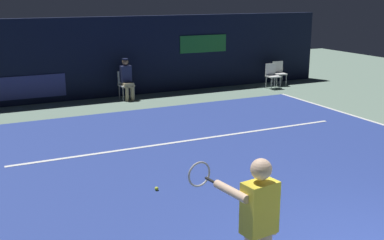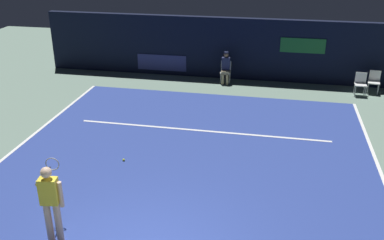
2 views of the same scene
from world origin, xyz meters
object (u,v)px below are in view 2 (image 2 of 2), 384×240
at_px(courtside_chair_near, 374,81).
at_px(courtside_chair_far, 361,83).
at_px(tennis_ball, 124,160).
at_px(line_judge_on_chair, 226,67).
at_px(tennis_player, 51,199).

height_order(courtside_chair_near, courtside_chair_far, same).
bearing_deg(tennis_ball, line_judge_on_chair, 75.48).
bearing_deg(line_judge_on_chair, courtside_chair_far, -4.64).
xyz_separation_m(courtside_chair_near, tennis_ball, (-7.77, -7.27, -0.46)).
height_order(tennis_player, line_judge_on_chair, tennis_player).
xyz_separation_m(courtside_chair_near, courtside_chair_far, (-0.56, -0.38, 0.00)).
relative_size(line_judge_on_chair, courtside_chair_far, 1.50).
xyz_separation_m(courtside_chair_far, tennis_ball, (-7.21, -6.89, -0.46)).
height_order(tennis_player, courtside_chair_far, tennis_player).
xyz_separation_m(line_judge_on_chair, tennis_ball, (-1.90, -7.32, -0.64)).
bearing_deg(courtside_chair_far, tennis_player, -125.75).
distance_m(tennis_player, courtside_chair_far, 12.75).
bearing_deg(line_judge_on_chair, tennis_player, -101.20).
xyz_separation_m(tennis_player, tennis_ball, (0.24, 3.45, -0.94)).
relative_size(line_judge_on_chair, courtside_chair_near, 1.50).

